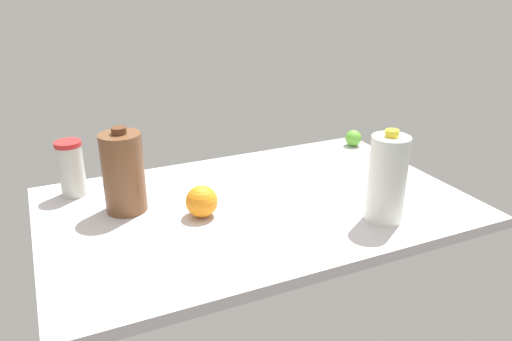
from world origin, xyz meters
The scene contains 6 objects.
countertop centered at (0.00, 0.00, 1.50)cm, with size 120.00×76.00×3.00cm, color silver.
milk_jug centered at (-26.94, 23.67, 14.90)cm, with size 10.03×10.03×25.36cm.
tumbler_cup centered at (47.14, -27.51, 11.44)cm, with size 7.64×7.64×16.79cm.
chocolate_milk_jug centered at (34.84, -10.93, 14.31)cm, with size 11.35×11.35×24.18cm.
orange_loose centered at (16.88, 1.43, 7.38)cm, with size 8.76×8.76×8.76cm, color orange.
lime_far_back centered at (-53.75, -29.02, 6.03)cm, with size 6.06×6.06×6.06cm, color #60B635.
Camera 1 is at (54.05, 118.17, 66.99)cm, focal length 35.00 mm.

